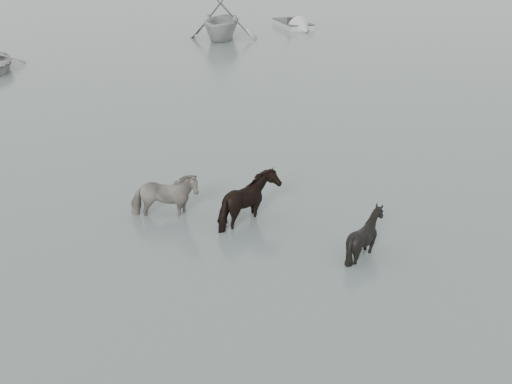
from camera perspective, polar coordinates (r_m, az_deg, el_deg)
ground at (r=14.64m, az=3.74°, el=-5.15°), size 140.00×140.00×0.00m
pony_pinto at (r=16.04m, az=-8.19°, el=0.22°), size 1.87×1.13×1.47m
pony_dark at (r=15.53m, az=-0.51°, el=-0.22°), size 1.42×1.62×1.52m
pony_black at (r=14.36m, az=9.73°, el=-3.10°), size 1.48×1.40×1.32m
rowboat_trail at (r=40.05m, az=-3.06°, el=15.19°), size 4.26×4.93×2.59m
skiff_mid at (r=45.00m, az=3.30°, el=14.91°), size 3.77×5.49×0.75m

